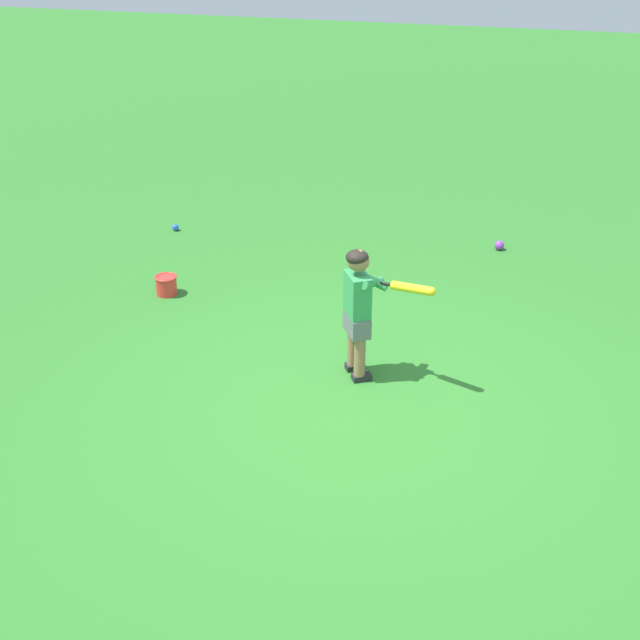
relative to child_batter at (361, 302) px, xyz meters
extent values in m
plane|color=#2D7528|center=(-0.46, -0.10, -0.65)|extent=(40.00, 40.00, 0.00)
cube|color=#232328|center=(0.08, 0.06, -0.63)|extent=(0.16, 0.17, 0.05)
cylinder|color=#996B4C|center=(0.07, 0.07, -0.44)|extent=(0.09, 0.09, 0.34)
cube|color=#232328|center=(-0.06, -0.03, -0.63)|extent=(0.16, 0.17, 0.05)
cylinder|color=#996B4C|center=(-0.07, -0.02, -0.44)|extent=(0.09, 0.09, 0.34)
cube|color=slate|center=(0.00, 0.03, -0.19)|extent=(0.31, 0.27, 0.16)
cube|color=#339351|center=(0.00, 0.03, 0.06)|extent=(0.29, 0.26, 0.34)
sphere|color=#996B4C|center=(0.00, 0.03, 0.34)|extent=(0.17, 0.17, 0.17)
ellipsoid|color=black|center=(-0.01, 0.04, 0.37)|extent=(0.24, 0.24, 0.11)
sphere|color=yellow|center=(0.07, -0.09, 0.15)|extent=(0.04, 0.04, 0.04)
cylinder|color=black|center=(0.04, -0.17, 0.16)|extent=(0.08, 0.14, 0.05)
cylinder|color=yellow|center=(-0.05, -0.39, 0.20)|extent=(0.19, 0.35, 0.11)
sphere|color=yellow|center=(-0.11, -0.55, 0.22)|extent=(0.07, 0.07, 0.07)
cylinder|color=#339351|center=(0.08, -0.04, 0.16)|extent=(0.12, 0.31, 0.14)
cylinder|color=#339351|center=(0.03, -0.08, 0.16)|extent=(0.31, 0.13, 0.14)
sphere|color=purple|center=(2.97, -0.80, -0.60)|extent=(0.10, 0.10, 0.10)
sphere|color=blue|center=(2.49, 2.80, -0.61)|extent=(0.08, 0.08, 0.08)
cylinder|color=red|center=(0.93, 2.15, -0.56)|extent=(0.20, 0.20, 0.18)
torus|color=red|center=(0.93, 2.15, -0.47)|extent=(0.22, 0.22, 0.02)
camera|label=1|loc=(-5.57, -1.34, 2.81)|focal=46.68mm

